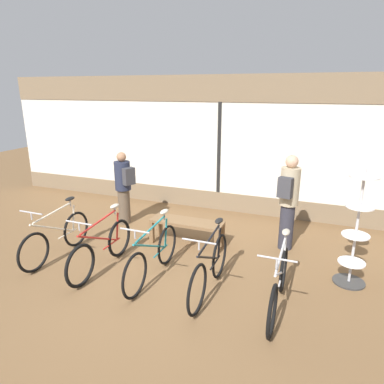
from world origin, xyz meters
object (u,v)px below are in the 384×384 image
at_px(bicycle_left, 102,248).
at_px(customer_by_window, 124,186).
at_px(accessory_rack, 355,239).
at_px(bicycle_center, 153,255).
at_px(bicycle_right, 210,268).
at_px(bicycle_far_left, 57,237).
at_px(customer_near_rack, 288,200).
at_px(bicycle_far_right, 279,285).
at_px(display_bench, 187,225).

xyz_separation_m(bicycle_left, customer_by_window, (-0.74, 1.88, 0.49)).
height_order(bicycle_left, accessory_rack, accessory_rack).
height_order(bicycle_center, bicycle_right, bicycle_right).
bearing_deg(bicycle_right, bicycle_far_left, 178.50).
distance_m(customer_near_rack, customer_by_window, 3.47).
distance_m(bicycle_right, bicycle_far_right, 0.99).
height_order(bicycle_far_left, bicycle_right, bicycle_right).
height_order(bicycle_far_left, bicycle_left, bicycle_left).
height_order(accessory_rack, customer_by_window, accessory_rack).
bearing_deg(bicycle_right, bicycle_center, 176.53).
bearing_deg(customer_near_rack, bicycle_center, -134.89).
xyz_separation_m(bicycle_far_left, bicycle_left, (1.00, -0.07, -0.00)).
height_order(bicycle_far_left, bicycle_center, bicycle_center).
distance_m(bicycle_far_left, accessory_rack, 4.92).
relative_size(bicycle_center, accessory_rack, 0.97).
relative_size(bicycle_far_left, accessory_rack, 0.95).
bearing_deg(customer_by_window, bicycle_right, -35.89).
bearing_deg(customer_by_window, display_bench, -16.81).
bearing_deg(display_bench, accessory_rack, -6.95).
bearing_deg(bicycle_left, bicycle_right, -0.12).
bearing_deg(accessory_rack, customer_by_window, 169.32).
bearing_deg(bicycle_left, bicycle_far_left, 175.92).
xyz_separation_m(bicycle_right, display_bench, (-0.92, 1.38, 0.00)).
bearing_deg(bicycle_far_right, bicycle_right, 177.01).
xyz_separation_m(bicycle_left, customer_near_rack, (2.73, 1.88, 0.59)).
xyz_separation_m(bicycle_left, display_bench, (0.95, 1.38, 0.02)).
height_order(bicycle_left, bicycle_center, bicycle_center).
distance_m(bicycle_far_right, customer_by_window, 4.12).
distance_m(bicycle_far_left, bicycle_center, 1.91).
distance_m(accessory_rack, customer_by_window, 4.63).
relative_size(bicycle_far_left, customer_by_window, 1.07).
distance_m(accessory_rack, customer_near_rack, 1.40).
distance_m(display_bench, customer_by_window, 1.82).
height_order(bicycle_far_left, accessory_rack, accessory_rack).
relative_size(bicycle_right, customer_near_rack, 0.96).
height_order(accessory_rack, display_bench, accessory_rack).
bearing_deg(customer_by_window, bicycle_center, -48.01).
height_order(bicycle_center, bicycle_far_right, bicycle_center).
bearing_deg(bicycle_far_left, customer_near_rack, 25.93).
bearing_deg(bicycle_right, bicycle_left, 179.88).
bearing_deg(bicycle_left, customer_near_rack, 34.59).
xyz_separation_m(bicycle_left, bicycle_center, (0.91, 0.05, 0.01)).
distance_m(bicycle_left, customer_by_window, 2.08).
xyz_separation_m(bicycle_center, bicycle_far_right, (1.95, -0.11, -0.01)).
distance_m(bicycle_right, customer_by_window, 3.25).
xyz_separation_m(bicycle_far_left, customer_near_rack, (3.73, 1.81, 0.58)).
xyz_separation_m(bicycle_far_left, display_bench, (1.94, 1.30, 0.02)).
height_order(bicycle_left, customer_by_window, customer_by_window).
height_order(bicycle_right, customer_near_rack, customer_near_rack).
distance_m(bicycle_far_left, customer_near_rack, 4.19).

